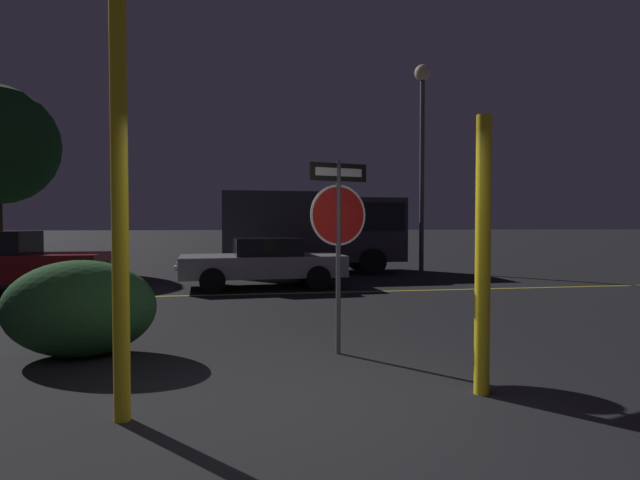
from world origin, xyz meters
name	(u,v)px	position (x,y,z in m)	size (l,w,h in m)	color
ground_plane	(322,412)	(0.00, 0.00, 0.00)	(260.00, 260.00, 0.00)	black
road_center_stripe	(269,294)	(0.00, 7.34, 0.00)	(36.18, 0.12, 0.01)	gold
stop_sign	(338,219)	(0.53, 1.88, 1.68)	(0.75, 0.21, 2.39)	#4C4C51
yellow_pole_left	(120,210)	(-1.64, 0.09, 1.73)	(0.13, 0.13, 3.46)	yellow
yellow_pole_right	(483,255)	(1.58, 0.21, 1.32)	(0.14, 0.14, 2.64)	yellow
hedge_bush_1	(80,308)	(-2.60, 2.27, 0.59)	(1.79, 1.18, 1.18)	#285B2D
passing_car_2	(263,262)	(-0.06, 8.58, 0.65)	(4.26, 2.21, 1.26)	#9E9EA3
delivery_truck	(316,227)	(1.89, 12.20, 1.50)	(5.90, 2.59, 2.62)	#2D2D33
street_lamp	(422,125)	(5.51, 12.06, 4.99)	(0.55, 0.55, 7.01)	#4C4C51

